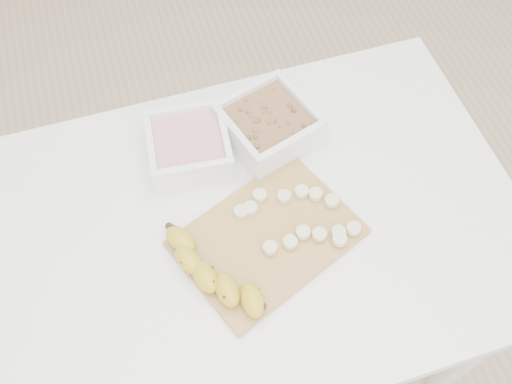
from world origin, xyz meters
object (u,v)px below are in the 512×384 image
object	(u,v)px
bowl_granola	(269,125)
cutting_board	(267,238)
bowl_yogurt	(189,146)
table	(260,243)
banana	(215,274)

from	to	relation	value
bowl_granola	cutting_board	world-z (taller)	bowl_granola
cutting_board	bowl_yogurt	bearing A→B (deg)	112.11
bowl_granola	bowl_yogurt	bearing A→B (deg)	-179.48
table	cutting_board	bearing A→B (deg)	-89.84
bowl_yogurt	bowl_granola	distance (m)	0.17
table	bowl_yogurt	xyz separation A→B (m)	(-0.09, 0.18, 0.13)
table	bowl_granola	size ratio (longest dim) A/B	4.81
bowl_yogurt	bowl_granola	bearing A→B (deg)	0.52
table	banana	size ratio (longest dim) A/B	4.45
cutting_board	banana	size ratio (longest dim) A/B	1.40
bowl_yogurt	banana	size ratio (longest dim) A/B	0.76
bowl_yogurt	table	bearing A→B (deg)	-63.65
bowl_granola	banana	xyz separation A→B (m)	(-0.19, -0.27, -0.01)
bowl_yogurt	cutting_board	bearing A→B (deg)	-67.89
table	banana	world-z (taller)	banana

